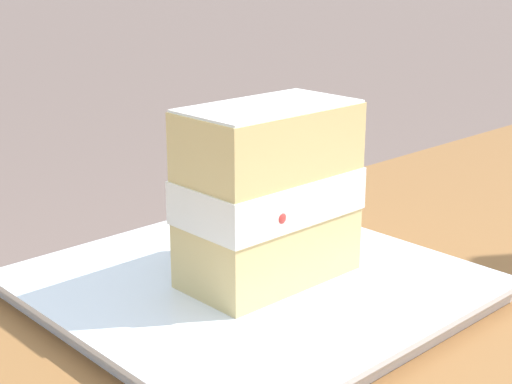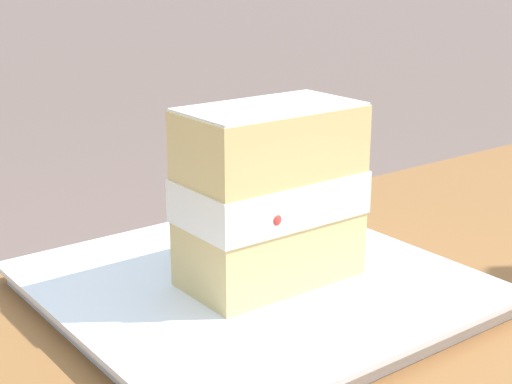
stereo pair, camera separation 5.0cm
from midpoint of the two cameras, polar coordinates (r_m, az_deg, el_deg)
dessert_plate at (r=0.53m, az=-2.75°, el=-6.98°), size 0.26×0.26×0.02m
cake_slice at (r=0.50m, az=-1.93°, el=-0.19°), size 0.12×0.07×0.12m
paper_napkin at (r=0.66m, az=-2.42°, el=-2.59°), size 0.13×0.07×0.00m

